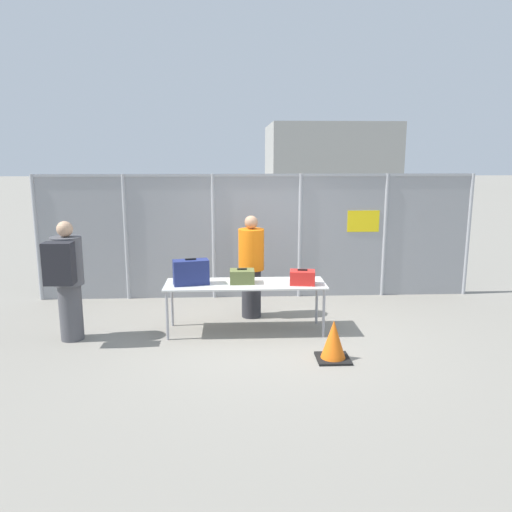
{
  "coord_description": "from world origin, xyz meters",
  "views": [
    {
      "loc": [
        -0.46,
        -7.12,
        2.63
      ],
      "look_at": [
        -0.08,
        0.72,
        1.05
      ],
      "focal_mm": 35.0,
      "sensor_mm": 36.0,
      "label": 1
    }
  ],
  "objects_px": {
    "suitcase_navy": "(191,272)",
    "utility_trailer": "(318,259)",
    "security_worker_near": "(251,265)",
    "traffic_cone": "(333,342)",
    "suitcase_olive": "(242,276)",
    "inspection_table": "(245,286)",
    "traveler_hooded": "(67,277)",
    "suitcase_red": "(302,277)"
  },
  "relations": [
    {
      "from": "suitcase_navy",
      "to": "utility_trailer",
      "type": "xyz_separation_m",
      "value": [
        2.5,
        3.55,
        -0.56
      ]
    },
    {
      "from": "inspection_table",
      "to": "traffic_cone",
      "type": "distance_m",
      "value": 1.66
    },
    {
      "from": "suitcase_red",
      "to": "suitcase_navy",
      "type": "bearing_deg",
      "value": 177.58
    },
    {
      "from": "suitcase_olive",
      "to": "security_worker_near",
      "type": "distance_m",
      "value": 0.72
    },
    {
      "from": "suitcase_navy",
      "to": "utility_trailer",
      "type": "bearing_deg",
      "value": 54.8
    },
    {
      "from": "suitcase_navy",
      "to": "security_worker_near",
      "type": "bearing_deg",
      "value": 39.33
    },
    {
      "from": "utility_trailer",
      "to": "traffic_cone",
      "type": "xyz_separation_m",
      "value": [
        -0.58,
        -4.65,
        -0.13
      ]
    },
    {
      "from": "utility_trailer",
      "to": "security_worker_near",
      "type": "bearing_deg",
      "value": -119.53
    },
    {
      "from": "inspection_table",
      "to": "suitcase_navy",
      "type": "distance_m",
      "value": 0.84
    },
    {
      "from": "suitcase_olive",
      "to": "traffic_cone",
      "type": "height_order",
      "value": "suitcase_olive"
    },
    {
      "from": "suitcase_olive",
      "to": "inspection_table",
      "type": "bearing_deg",
      "value": -15.44
    },
    {
      "from": "inspection_table",
      "to": "utility_trailer",
      "type": "distance_m",
      "value": 3.92
    },
    {
      "from": "suitcase_olive",
      "to": "utility_trailer",
      "type": "height_order",
      "value": "suitcase_olive"
    },
    {
      "from": "traveler_hooded",
      "to": "security_worker_near",
      "type": "height_order",
      "value": "traveler_hooded"
    },
    {
      "from": "inspection_table",
      "to": "security_worker_near",
      "type": "height_order",
      "value": "security_worker_near"
    },
    {
      "from": "security_worker_near",
      "to": "traffic_cone",
      "type": "distance_m",
      "value": 2.2
    },
    {
      "from": "traffic_cone",
      "to": "suitcase_olive",
      "type": "bearing_deg",
      "value": 135.44
    },
    {
      "from": "suitcase_red",
      "to": "traveler_hooded",
      "type": "xyz_separation_m",
      "value": [
        -3.38,
        -0.16,
        0.09
      ]
    },
    {
      "from": "security_worker_near",
      "to": "utility_trailer",
      "type": "distance_m",
      "value": 3.25
    },
    {
      "from": "security_worker_near",
      "to": "utility_trailer",
      "type": "xyz_separation_m",
      "value": [
        1.58,
        2.8,
        -0.49
      ]
    },
    {
      "from": "suitcase_navy",
      "to": "suitcase_olive",
      "type": "xyz_separation_m",
      "value": [
        0.76,
        0.05,
        -0.08
      ]
    },
    {
      "from": "suitcase_navy",
      "to": "security_worker_near",
      "type": "height_order",
      "value": "security_worker_near"
    },
    {
      "from": "traveler_hooded",
      "to": "traffic_cone",
      "type": "relative_size",
      "value": 3.22
    },
    {
      "from": "suitcase_olive",
      "to": "traveler_hooded",
      "type": "height_order",
      "value": "traveler_hooded"
    },
    {
      "from": "suitcase_olive",
      "to": "suitcase_red",
      "type": "relative_size",
      "value": 0.91
    },
    {
      "from": "suitcase_red",
      "to": "utility_trailer",
      "type": "bearing_deg",
      "value": 76.67
    },
    {
      "from": "inspection_table",
      "to": "suitcase_red",
      "type": "relative_size",
      "value": 6.02
    },
    {
      "from": "traffic_cone",
      "to": "suitcase_navy",
      "type": "bearing_deg",
      "value": 150.24
    },
    {
      "from": "utility_trailer",
      "to": "traffic_cone",
      "type": "bearing_deg",
      "value": -97.14
    },
    {
      "from": "inspection_table",
      "to": "utility_trailer",
      "type": "relative_size",
      "value": 0.66
    },
    {
      "from": "suitcase_navy",
      "to": "traveler_hooded",
      "type": "distance_m",
      "value": 1.75
    },
    {
      "from": "suitcase_navy",
      "to": "security_worker_near",
      "type": "relative_size",
      "value": 0.33
    },
    {
      "from": "inspection_table",
      "to": "traffic_cone",
      "type": "height_order",
      "value": "inspection_table"
    },
    {
      "from": "traveler_hooded",
      "to": "traffic_cone",
      "type": "distance_m",
      "value": 3.82
    },
    {
      "from": "inspection_table",
      "to": "suitcase_red",
      "type": "height_order",
      "value": "suitcase_red"
    },
    {
      "from": "suitcase_navy",
      "to": "traveler_hooded",
      "type": "relative_size",
      "value": 0.32
    },
    {
      "from": "traffic_cone",
      "to": "utility_trailer",
      "type": "bearing_deg",
      "value": 82.86
    },
    {
      "from": "suitcase_navy",
      "to": "utility_trailer",
      "type": "relative_size",
      "value": 0.15
    },
    {
      "from": "suitcase_olive",
      "to": "security_worker_near",
      "type": "relative_size",
      "value": 0.22
    },
    {
      "from": "security_worker_near",
      "to": "inspection_table",
      "type": "bearing_deg",
      "value": 72.47
    },
    {
      "from": "suitcase_red",
      "to": "security_worker_near",
      "type": "relative_size",
      "value": 0.24
    },
    {
      "from": "inspection_table",
      "to": "security_worker_near",
      "type": "relative_size",
      "value": 1.42
    }
  ]
}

